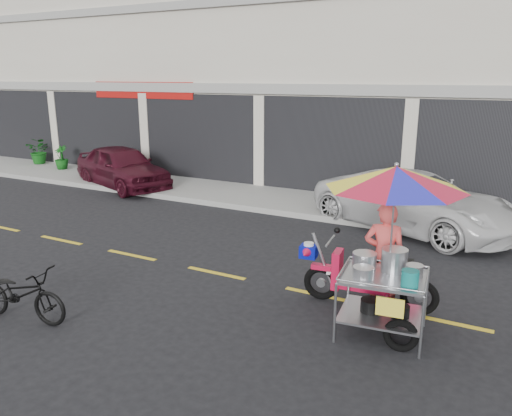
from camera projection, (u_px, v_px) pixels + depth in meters
The scene contains 9 objects.
ground at pixel (320, 295), 8.16m from camera, with size 90.00×90.00×0.00m, color black.
sidewalk at pixel (397, 212), 12.83m from camera, with size 45.00×3.00×0.15m, color gray.
centerline at pixel (320, 295), 8.15m from camera, with size 42.00×0.10×0.01m, color gold.
maroon_sedan at pixel (122, 167), 15.85m from camera, with size 1.59×3.96×1.35m, color #3C0C19.
white_pickup at pixel (416, 201), 11.52m from camera, with size 2.20×4.78×1.33m, color silver.
plant_tall at pixel (40, 151), 19.38m from camera, with size 0.90×0.78×1.00m, color #0F4B12.
plant_short at pixel (61, 157), 18.25m from camera, with size 0.48×0.48×0.86m, color #0F4B12.
near_bicycle at pixel (20, 294), 7.23m from camera, with size 0.55×1.57×0.82m, color black.
food_vendor_rig at pixel (388, 223), 6.85m from camera, with size 2.55×2.04×2.41m.
Camera 1 is at (2.61, -7.13, 3.48)m, focal length 35.00 mm.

